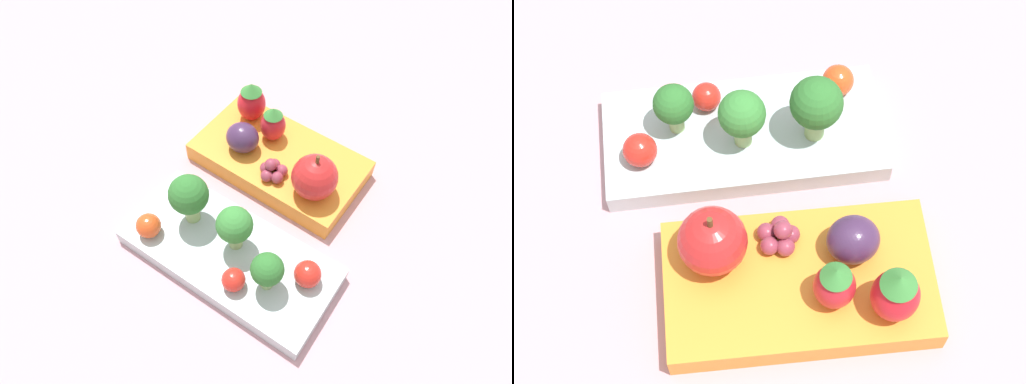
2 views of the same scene
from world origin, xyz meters
TOP-DOWN VIEW (x-y plane):
  - ground_plane at (0.00, 0.00)m, footprint 4.00×4.00m
  - bento_box_savoury at (-0.01, 0.07)m, footprint 0.23×0.12m
  - bento_box_fruit at (0.01, -0.07)m, footprint 0.21×0.13m
  - broccoli_floret_0 at (0.05, 0.05)m, footprint 0.04×0.04m
  - broccoli_floret_1 at (-0.06, 0.08)m, footprint 0.03×0.03m
  - broccoli_floret_2 at (-0.01, 0.06)m, footprint 0.04×0.04m
  - cherry_tomato_0 at (-0.03, 0.10)m, footprint 0.02×0.02m
  - cherry_tomato_1 at (-0.09, 0.06)m, footprint 0.03×0.03m
  - cherry_tomato_2 at (0.07, 0.09)m, footprint 0.03×0.03m
  - apple at (-0.05, -0.04)m, footprint 0.05×0.05m
  - strawberry_0 at (0.06, -0.11)m, footprint 0.03×0.03m
  - strawberry_1 at (0.02, -0.09)m, footprint 0.03×0.03m
  - plum at (0.05, -0.06)m, footprint 0.04×0.04m
  - grape_cluster at (-0.00, -0.04)m, footprint 0.03×0.03m

SIDE VIEW (x-z plane):
  - ground_plane at x=0.00m, z-range 0.00..0.00m
  - bento_box_savoury at x=-0.01m, z-range 0.00..0.02m
  - bento_box_fruit at x=0.01m, z-range 0.00..0.02m
  - cherry_tomato_0 at x=-0.03m, z-range 0.02..0.04m
  - cherry_tomato_2 at x=0.07m, z-range 0.02..0.05m
  - cherry_tomato_1 at x=-0.09m, z-range 0.02..0.05m
  - grape_cluster at x=0.00m, z-range 0.02..0.04m
  - plum at x=0.05m, z-range 0.02..0.06m
  - strawberry_1 at x=0.02m, z-range 0.02..0.07m
  - apple at x=-0.05m, z-range 0.02..0.08m
  - strawberry_0 at x=0.06m, z-range 0.02..0.08m
  - broccoli_floret_1 at x=-0.06m, z-range 0.03..0.07m
  - broccoli_floret_2 at x=-0.01m, z-range 0.03..0.08m
  - broccoli_floret_0 at x=0.05m, z-range 0.03..0.09m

